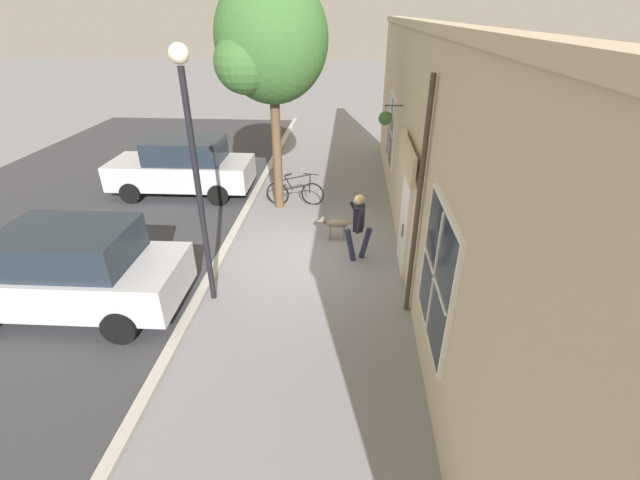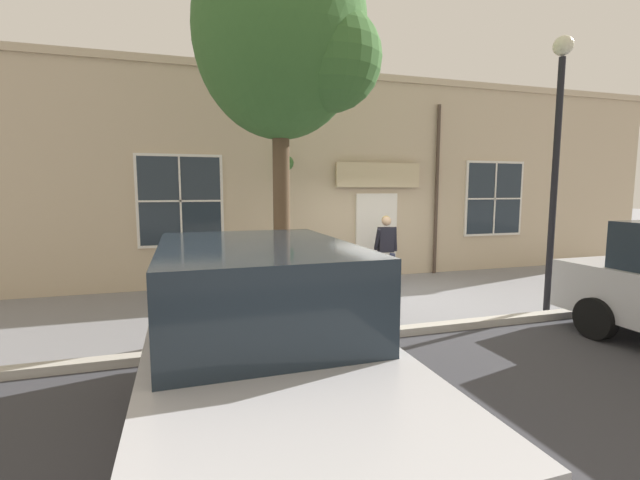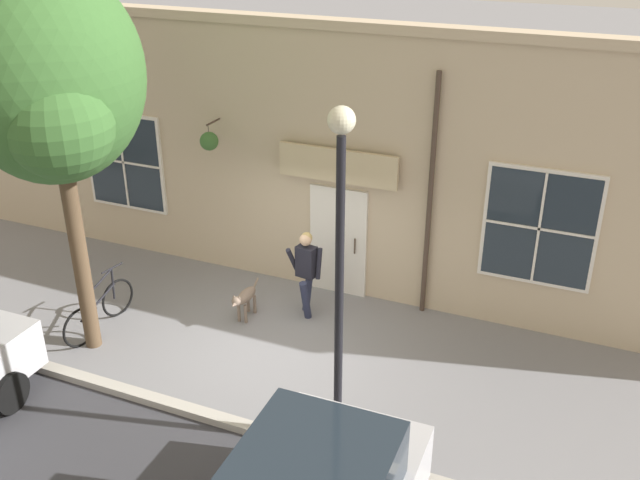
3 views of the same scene
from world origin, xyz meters
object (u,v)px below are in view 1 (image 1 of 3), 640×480
at_px(parked_car_mid_block, 68,270).
at_px(pedestrian_walking, 359,222).
at_px(street_lamp, 192,148).
at_px(parked_car_nearest_curb, 183,166).
at_px(dog_on_leash, 335,224).
at_px(street_tree_by_curb, 268,43).
at_px(leaning_bicycle, 295,192).

bearing_deg(parked_car_mid_block, pedestrian_walking, -156.94).
relative_size(pedestrian_walking, street_lamp, 0.34).
relative_size(pedestrian_walking, parked_car_nearest_curb, 0.37).
bearing_deg(street_lamp, dog_on_leash, -131.11).
relative_size(pedestrian_walking, street_tree_by_curb, 0.27).
distance_m(dog_on_leash, parked_car_nearest_curb, 5.60).
height_order(parked_car_nearest_curb, street_lamp, street_lamp).
bearing_deg(parked_car_mid_block, street_lamp, -167.55).
relative_size(pedestrian_walking, dog_on_leash, 1.62).
distance_m(street_tree_by_curb, street_lamp, 4.80).
bearing_deg(parked_car_nearest_curb, street_lamp, 114.34).
height_order(street_tree_by_curb, street_lamp, street_tree_by_curb).
height_order(parked_car_mid_block, street_lamp, street_lamp).
xyz_separation_m(leaning_bicycle, street_lamp, (1.09, 4.84, 2.72)).
height_order(street_tree_by_curb, parked_car_mid_block, street_tree_by_curb).
bearing_deg(leaning_bicycle, street_lamp, 77.34).
relative_size(parked_car_mid_block, street_lamp, 0.92).
bearing_deg(dog_on_leash, street_tree_by_curb, -46.50).
xyz_separation_m(street_tree_by_curb, parked_car_mid_block, (3.06, 5.12, -3.55)).
relative_size(parked_car_nearest_curb, street_lamp, 0.92).
height_order(pedestrian_walking, street_tree_by_curb, street_tree_by_curb).
distance_m(leaning_bicycle, parked_car_nearest_curb, 3.66).
relative_size(street_tree_by_curb, parked_car_nearest_curb, 1.40).
relative_size(parked_car_nearest_curb, parked_car_mid_block, 1.00).
distance_m(street_tree_by_curb, leaning_bicycle, 4.10).
height_order(pedestrian_walking, leaning_bicycle, pedestrian_walking).
relative_size(street_tree_by_curb, parked_car_mid_block, 1.40).
bearing_deg(parked_car_nearest_curb, street_tree_by_curb, 163.26).
bearing_deg(pedestrian_walking, street_tree_by_curb, -50.15).
height_order(dog_on_leash, street_tree_by_curb, street_tree_by_curb).
distance_m(pedestrian_walking, parked_car_mid_block, 5.88).
distance_m(dog_on_leash, street_tree_by_curb, 4.78).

